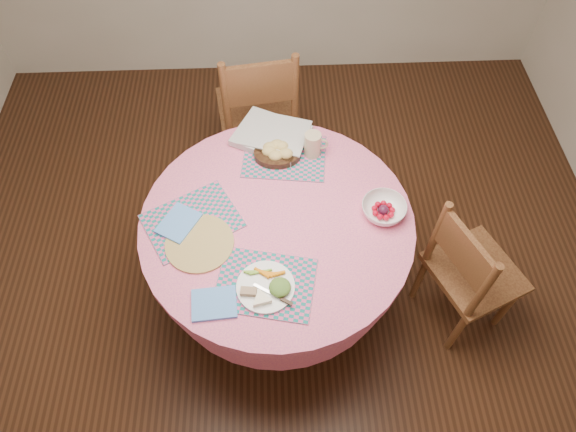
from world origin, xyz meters
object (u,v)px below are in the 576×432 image
Objects in this scene: chair_back at (259,111)px; bread_bowl at (277,152)px; chair_right at (469,272)px; fruit_bowl at (384,209)px; dinner_plate at (268,287)px; latte_mug at (313,144)px; dining_table at (278,243)px; wicker_trivet at (200,243)px.

chair_back reaches higher than bread_bowl.
fruit_bowl is (-0.44, 0.16, 0.32)m from chair_right.
chair_back reaches higher than dinner_plate.
bread_bowl is 1.09× the size of fruit_bowl.
latte_mug reaches higher than chair_right.
chair_back is at bearing 99.55° from bread_bowl.
wicker_trivet is at bearing -161.70° from dining_table.
dinner_plate is at bearing 78.38° from chair_right.
chair_back is 4.69× the size of fruit_bowl.
bread_bowl is at bearing -176.94° from latte_mug.
chair_back is at bearing 121.11° from fruit_bowl.
fruit_bowl reaches higher than wicker_trivet.
dinner_plate is at bearing -107.78° from latte_mug.
chair_right is 1.49m from chair_back.
wicker_trivet is (-0.25, -1.06, 0.24)m from chair_back.
dining_table is 0.96m from chair_back.
bread_bowl is (0.06, 0.72, 0.02)m from dinner_plate.
dining_table is 1.25× the size of chair_back.
dining_table is 0.41m from wicker_trivet.
chair_back reaches higher than wicker_trivet.
dining_table is 4.13× the size of wicker_trivet.
dinner_plate is 1.85× the size of latte_mug.
chair_right is at bearing -35.88° from latte_mug.
dining_table is 0.51m from latte_mug.
chair_back is at bearing 115.67° from latte_mug.
wicker_trivet is 0.60m from bread_bowl.
wicker_trivet is at bearing -125.61° from bread_bowl.
bread_bowl is 0.59m from fruit_bowl.
chair_back reaches higher than latte_mug.
fruit_bowl reaches higher than dinner_plate.
latte_mug is at bearing 64.21° from dining_table.
bread_bowl is (0.10, -0.57, 0.27)m from chair_back.
dining_table is at bearing -115.79° from latte_mug.
chair_back is (-1.00, 1.09, 0.06)m from chair_right.
dinner_plate is at bearing -145.51° from fruit_bowl.
bread_bowl is (0.01, 0.38, 0.23)m from dining_table.
chair_right is 6.78× the size of latte_mug.
dining_table is at bearing 86.81° from chair_back.
chair_back is at bearing 95.06° from dining_table.
chair_back is (-0.08, 0.95, -0.04)m from dining_table.
fruit_bowl reaches higher than dining_table.
chair_right reaches higher than dinner_plate.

